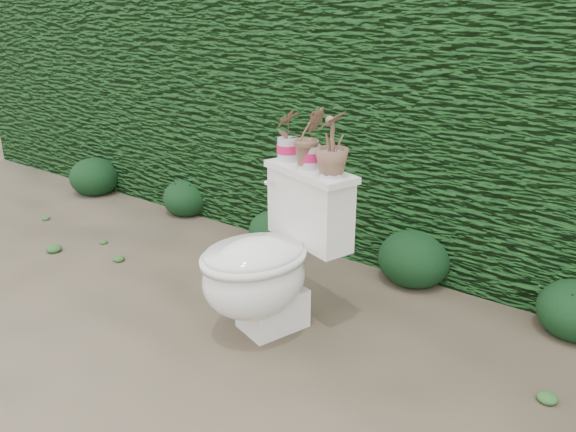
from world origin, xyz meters
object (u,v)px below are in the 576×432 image
Objects in this scene: potted_plant_center at (309,139)px; potted_plant_right at (332,146)px; toilet at (269,262)px; potted_plant_left at (288,136)px.

potted_plant_center is 0.16m from potted_plant_right.
potted_plant_left is (-0.09, 0.28, 0.54)m from toilet.
potted_plant_right is (0.32, -0.11, 0.02)m from potted_plant_left.
toilet is 0.62m from potted_plant_left.
potted_plant_center is (0.07, 0.23, 0.56)m from toilet.
potted_plant_center is (0.16, -0.05, 0.02)m from potted_plant_left.
toilet is 3.25× the size of potted_plant_left.
potted_plant_center reaches higher than potted_plant_left.
potted_plant_right reaches higher than potted_plant_left.
potted_plant_right is (0.22, 0.18, 0.56)m from toilet.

